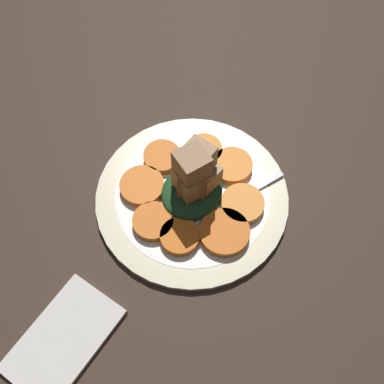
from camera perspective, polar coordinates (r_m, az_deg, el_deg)
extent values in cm
cube|color=#38281E|center=(69.32, 0.00, -1.24)|extent=(120.00, 120.00, 2.00)
cylinder|color=beige|center=(68.00, 0.00, -0.65)|extent=(27.15, 27.15, 1.00)
cylinder|color=white|center=(67.95, 0.00, -0.63)|extent=(21.72, 21.72, 1.00)
cylinder|color=orange|center=(64.48, 3.85, -4.78)|extent=(6.81, 6.81, 1.14)
cylinder|color=orange|center=(66.57, 6.00, -1.41)|extent=(6.02, 6.02, 1.14)
cylinder|color=orange|center=(69.55, 4.77, 3.14)|extent=(5.89, 5.89, 1.14)
cylinder|color=orange|center=(70.76, 1.42, 4.95)|extent=(5.43, 5.43, 1.14)
cylinder|color=orange|center=(70.27, -3.54, 4.20)|extent=(5.49, 5.49, 1.14)
cylinder|color=orange|center=(67.93, -5.94, 0.72)|extent=(6.29, 6.29, 1.14)
cylinder|color=orange|center=(65.22, -4.63, -3.49)|extent=(5.60, 5.60, 1.14)
cylinder|color=orange|center=(64.10, -1.45, -5.28)|extent=(5.32, 5.32, 1.14)
ellipsoid|color=#1E4723|center=(66.41, 0.00, 0.09)|extent=(9.10, 8.19, 2.42)
cube|color=#9E754C|center=(64.38, 1.63, 1.96)|extent=(3.71, 3.71, 3.29)
cube|color=#9E754C|center=(63.51, -0.06, 1.40)|extent=(5.39, 5.39, 4.09)
cube|color=olive|center=(63.76, -0.03, 1.46)|extent=(5.11, 5.11, 3.73)
cube|color=olive|center=(61.14, 0.61, 4.02)|extent=(3.86, 3.86, 3.71)
cube|color=brown|center=(60.52, 0.13, 3.43)|extent=(5.02, 5.02, 3.83)
cube|color=silver|center=(67.94, 6.57, -0.02)|extent=(11.50, 5.79, 0.40)
cube|color=silver|center=(65.86, 1.79, -2.76)|extent=(2.26, 2.70, 0.40)
cube|color=silver|center=(64.76, -0.04, -4.75)|extent=(4.48, 2.17, 0.40)
cube|color=silver|center=(64.99, -0.36, -4.29)|extent=(4.48, 2.17, 0.40)
cube|color=silver|center=(65.23, -0.67, -3.84)|extent=(4.48, 2.17, 0.40)
cube|color=silver|center=(65.48, -0.97, -3.39)|extent=(4.48, 2.17, 0.40)
cube|color=silver|center=(63.23, -14.99, -16.53)|extent=(14.23, 8.54, 0.80)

